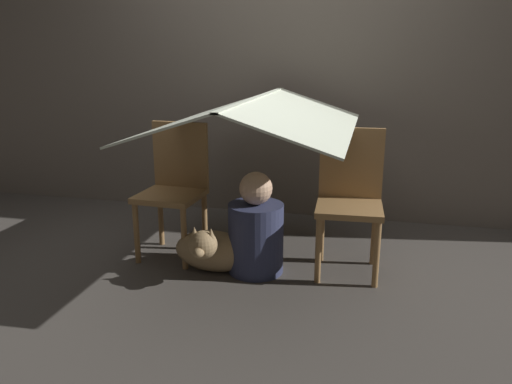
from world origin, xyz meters
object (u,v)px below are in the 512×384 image
chair_left (175,184)px  chair_right (350,195)px  person_front (256,232)px  dog (212,250)px

chair_left → chair_right: same height
chair_left → person_front: bearing=-13.4°
dog → person_front: bearing=19.7°
person_front → dog: (-0.25, -0.09, -0.11)m
chair_right → person_front: chair_right is taller
chair_left → dog: bearing=-35.4°
chair_right → dog: (-0.79, -0.27, -0.32)m
chair_right → person_front: (-0.54, -0.18, -0.22)m
person_front → dog: size_ratio=1.29×
chair_left → dog: (0.33, -0.27, -0.32)m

